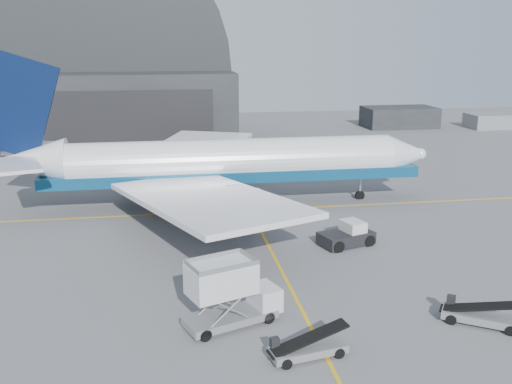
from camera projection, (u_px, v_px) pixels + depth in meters
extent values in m
plane|color=#565659|center=(293.00, 292.00, 39.75)|extent=(200.00, 200.00, 0.00)
cube|color=gold|center=(250.00, 210.00, 58.81)|extent=(80.00, 0.25, 0.02)
cube|color=gold|center=(299.00, 305.00, 37.84)|extent=(0.25, 40.00, 0.02)
cube|color=black|center=(83.00, 106.00, 96.77)|extent=(50.00, 28.00, 12.00)
cube|color=black|center=(70.00, 124.00, 83.59)|extent=(42.00, 0.40, 9.50)
cube|color=black|center=(398.00, 127.00, 114.23)|extent=(14.00, 8.00, 4.00)
cube|color=gray|center=(488.00, 128.00, 113.03)|extent=(8.00, 6.00, 2.80)
cylinder|color=white|center=(234.00, 160.00, 59.50)|extent=(33.52, 4.47, 4.47)
cone|color=white|center=(404.00, 155.00, 62.39)|extent=(4.10, 4.47, 4.47)
sphere|color=white|center=(420.00, 154.00, 62.68)|extent=(1.30, 1.30, 1.30)
cone|color=white|center=(33.00, 161.00, 56.28)|extent=(6.52, 4.47, 4.47)
cube|color=black|center=(395.00, 150.00, 62.08)|extent=(2.42, 2.05, 0.65)
cube|color=navy|center=(234.00, 174.00, 59.88)|extent=(39.11, 4.52, 1.12)
cube|color=white|center=(206.00, 199.00, 48.52)|extent=(17.17, 22.83, 1.36)
cube|color=white|center=(193.00, 150.00, 69.82)|extent=(17.17, 22.83, 1.36)
cube|color=white|center=(17.00, 165.00, 52.07)|extent=(5.70, 7.79, 0.33)
cube|color=white|center=(36.00, 148.00, 60.06)|extent=(5.70, 7.79, 0.33)
cube|color=#071436|center=(17.00, 106.00, 54.71)|extent=(8.63, 0.47, 10.73)
cylinder|color=gray|center=(234.00, 202.00, 52.89)|extent=(4.84, 2.51, 2.51)
cylinder|color=gray|center=(218.00, 168.00, 67.09)|extent=(4.84, 2.51, 2.51)
cylinder|color=#A5A5AA|center=(360.00, 188.00, 62.57)|extent=(0.26, 0.26, 2.61)
cylinder|color=black|center=(360.00, 195.00, 62.80)|extent=(1.02, 0.33, 1.02)
cylinder|color=black|center=(219.00, 209.00, 57.50)|extent=(1.21, 0.42, 1.21)
cylinder|color=black|center=(214.00, 194.00, 63.18)|extent=(1.21, 0.42, 1.21)
cube|color=gray|center=(230.00, 317.00, 35.09)|extent=(6.10, 4.13, 0.47)
cube|color=#BDBDBF|center=(264.00, 297.00, 36.08)|extent=(2.18, 2.57, 1.51)
cube|color=black|center=(274.00, 291.00, 36.37)|extent=(0.71, 1.70, 0.85)
cube|color=#BDBDBF|center=(221.00, 279.00, 34.12)|extent=(4.54, 3.62, 1.89)
cylinder|color=black|center=(269.00, 318.00, 35.35)|extent=(0.81, 0.53, 0.75)
cylinder|color=black|center=(253.00, 305.00, 37.01)|extent=(0.81, 0.53, 0.75)
cylinder|color=black|center=(205.00, 335.00, 33.25)|extent=(0.81, 0.53, 0.75)
cylinder|color=black|center=(191.00, 321.00, 34.91)|extent=(0.81, 0.53, 0.75)
cube|color=black|center=(346.00, 238.00, 48.77)|extent=(5.09, 3.78, 1.02)
cube|color=#BDBDBF|center=(353.00, 227.00, 48.83)|extent=(2.14, 2.44, 1.02)
cylinder|color=black|center=(369.00, 241.00, 48.54)|extent=(1.09, 0.69, 1.02)
cylinder|color=black|center=(353.00, 233.00, 50.49)|extent=(1.09, 0.69, 1.02)
cylinder|color=black|center=(338.00, 247.00, 47.14)|extent=(1.09, 0.69, 1.02)
cylinder|color=black|center=(323.00, 239.00, 49.09)|extent=(1.09, 0.69, 1.02)
cube|color=gray|center=(308.00, 350.00, 31.57)|extent=(4.55, 2.28, 0.44)
cube|color=black|center=(308.00, 339.00, 31.39)|extent=(4.73, 1.85, 1.26)
cube|color=black|center=(275.00, 343.00, 31.34)|extent=(0.56, 0.48, 0.59)
cylinder|color=black|center=(339.00, 353.00, 31.50)|extent=(0.63, 0.35, 0.59)
cylinder|color=black|center=(328.00, 341.00, 32.76)|extent=(0.63, 0.35, 0.59)
cylinder|color=black|center=(287.00, 364.00, 30.46)|extent=(0.63, 0.35, 0.59)
cylinder|color=black|center=(277.00, 351.00, 31.71)|extent=(0.63, 0.35, 0.59)
cube|color=gray|center=(482.00, 317.00, 35.17)|extent=(4.76, 3.89, 0.48)
cube|color=black|center=(483.00, 306.00, 34.98)|extent=(4.73, 3.61, 1.35)
cube|color=black|center=(451.00, 300.00, 36.30)|extent=(0.67, 0.64, 0.64)
cylinder|color=black|center=(511.00, 331.00, 33.89)|extent=(0.68, 0.57, 0.64)
cylinder|color=black|center=(511.00, 320.00, 35.19)|extent=(0.68, 0.57, 0.64)
cylinder|color=black|center=(451.00, 320.00, 35.23)|extent=(0.68, 0.57, 0.64)
cylinder|color=black|center=(454.00, 310.00, 36.53)|extent=(0.68, 0.57, 0.64)
cube|color=#FF5808|center=(215.00, 284.00, 41.01)|extent=(0.34, 0.34, 0.03)
cone|color=#FF5808|center=(215.00, 281.00, 40.96)|extent=(0.34, 0.34, 0.49)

